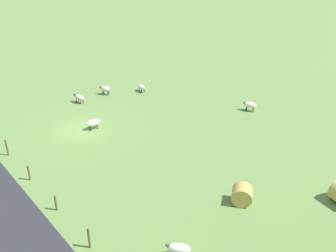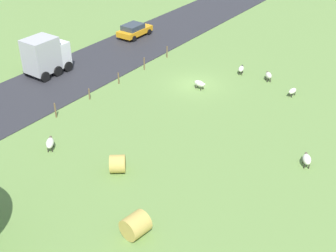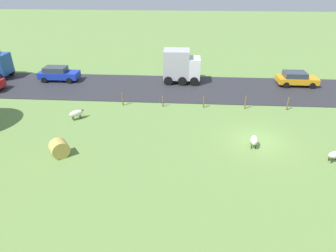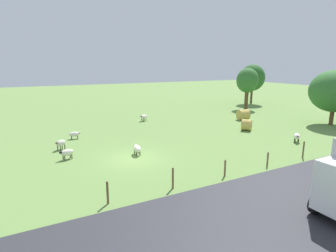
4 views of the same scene
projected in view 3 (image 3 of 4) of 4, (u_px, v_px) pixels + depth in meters
name	position (u px, v px, depth m)	size (l,w,h in m)	color
ground_plane	(258.00, 141.00, 21.73)	(160.00, 160.00, 0.00)	#6B8E47
road_strip	(238.00, 90.00, 30.99)	(8.00, 80.00, 0.06)	#2D2D33
sheep_0	(76.00, 113.00, 24.69)	(1.18, 1.23, 0.81)	silver
sheep_2	(335.00, 155.00, 19.18)	(0.77, 1.17, 0.77)	silver
sheep_4	(254.00, 140.00, 20.79)	(1.24, 0.68, 0.78)	silver
hay_bale_0	(59.00, 148.00, 19.72)	(1.20, 1.20, 1.00)	tan
fence_post_0	(288.00, 104.00, 26.29)	(0.12, 0.12, 1.22)	brown
fence_post_1	(245.00, 102.00, 26.50)	(0.12, 0.12, 1.25)	brown
fence_post_2	(204.00, 102.00, 26.77)	(0.12, 0.12, 1.07)	brown
fence_post_3	(163.00, 102.00, 27.01)	(0.12, 0.12, 1.00)	brown
fence_post_4	(123.00, 99.00, 27.17)	(0.12, 0.12, 1.27)	brown
truck_1	(181.00, 66.00, 32.25)	(2.63, 4.01, 3.62)	white
car_0	(58.00, 73.00, 33.12)	(2.01, 4.43, 1.60)	#1933B2
car_1	(296.00, 78.00, 31.79)	(2.21, 4.22, 1.49)	orange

